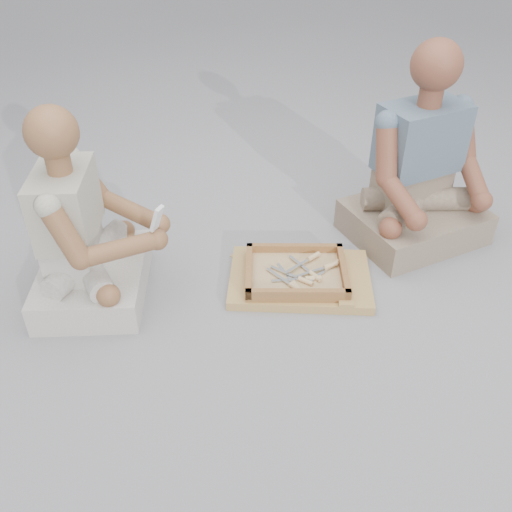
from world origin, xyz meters
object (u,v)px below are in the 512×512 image
(tool_tray, at_px, (296,273))
(companion, at_px, (420,178))
(carved_panel, at_px, (300,279))
(craftsman, at_px, (84,238))

(tool_tray, distance_m, companion, 0.78)
(carved_panel, distance_m, craftsman, 0.96)
(tool_tray, xyz_separation_m, craftsman, (-0.83, -0.34, 0.23))
(carved_panel, relative_size, craftsman, 0.73)
(carved_panel, height_order, companion, companion)
(companion, bearing_deg, craftsman, -8.82)
(tool_tray, bearing_deg, carved_panel, 47.51)
(tool_tray, bearing_deg, craftsman, -157.82)
(tool_tray, relative_size, companion, 0.56)
(craftsman, bearing_deg, carved_panel, 91.69)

